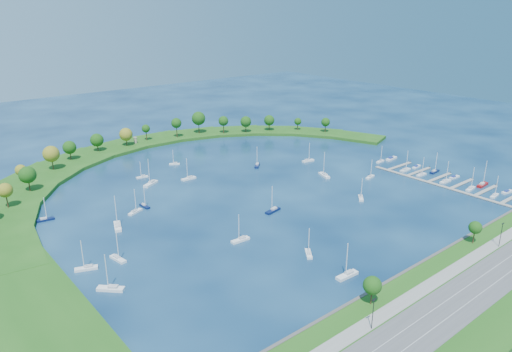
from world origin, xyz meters
TOP-DOWN VIEW (x-y plane):
  - ground at (0.00, 0.00)m, footprint 700.00×700.00m
  - south_shoreline at (0.03, -122.88)m, footprint 420.00×43.10m
  - breakwater at (-46.33, 48.72)m, footprint 286.74×247.64m
  - breakwater_trees at (-17.79, 89.34)m, footprint 240.57×87.47m
  - harbor_tower at (-12.37, 114.90)m, footprint 2.60×2.60m
  - dock_system at (85.30, -61.00)m, footprint 24.28×82.00m
  - moored_boat_0 at (-99.24, 27.43)m, footprint 7.76×3.20m
  - moored_boat_1 at (-100.97, -26.25)m, footprint 8.43×5.10m
  - moored_boat_2 at (-57.55, 13.23)m, footprint 2.42×7.06m
  - moored_boat_3 at (-39.18, 52.14)m, footprint 6.81×2.94m
  - moored_boat_4 at (23.77, 26.69)m, footprint 7.86×7.68m
  - moored_boat_5 at (-43.68, -44.13)m, footprint 8.30×2.70m
  - moored_boat_6 at (54.35, 13.99)m, footprint 8.36×3.31m
  - moored_boat_7 at (-30.40, -70.04)m, footprint 6.19×7.18m
  - moored_boat_8 at (30.91, -46.15)m, footprint 7.00×6.72m
  - moored_boat_9 at (-20.47, 33.07)m, footprint 8.60×2.57m
  - moored_boat_10 at (-31.16, -90.00)m, footprint 9.34×2.98m
  - moored_boat_11 at (-12.97, 61.51)m, footprint 6.27×4.99m
  - moored_boat_12 at (-13.68, -30.20)m, footprint 9.18×4.14m
  - moored_boat_13 at (41.71, -11.36)m, footprint 5.74×9.93m
  - moored_boat_14 at (-64.19, 9.64)m, footprint 8.08×5.22m
  - moored_boat_15 at (59.94, -29.40)m, footprint 7.41×3.36m
  - moored_boat_16 at (-40.78, 38.85)m, footprint 10.26×7.25m
  - moored_boat_17 at (-89.16, -26.93)m, footprint 3.62×8.28m
  - moored_boat_18 at (-77.28, -0.24)m, footprint 6.04×10.32m
  - moored_boat_19 at (-99.65, -44.78)m, footprint 8.38×8.35m
  - docked_boat_0 at (85.53, -87.37)m, footprint 7.74×3.13m
  - docked_boat_1 at (95.99, -89.02)m, footprint 7.77×3.24m
  - docked_boat_2 at (85.52, -74.78)m, footprint 8.55×3.50m
  - docked_boat_3 at (96.00, -75.93)m, footprint 9.62×3.43m
  - docked_boat_4 at (85.52, -60.38)m, footprint 8.25×2.46m
  - docked_boat_5 at (95.99, -59.77)m, footprint 7.62×2.58m
  - docked_boat_6 at (85.53, -45.61)m, footprint 7.46×2.32m
  - docked_boat_7 at (96.02, -47.52)m, footprint 8.33×3.10m
  - docked_boat_8 at (85.52, -35.04)m, footprint 8.40×2.68m
  - docked_boat_9 at (95.99, -35.70)m, footprint 7.95×3.28m
  - docked_boat_10 at (87.94, -15.42)m, footprint 7.28×2.91m
  - docked_boat_11 at (97.86, -16.47)m, footprint 9.97×3.91m

SIDE VIEW (x-z plane):
  - ground at x=0.00m, z-range 0.00..0.00m
  - dock_system at x=85.30m, z-range -0.45..1.15m
  - docked_boat_5 at x=95.99m, z-range -0.20..1.33m
  - docked_boat_1 at x=95.99m, z-range -0.20..1.33m
  - docked_boat_9 at x=95.99m, z-range -0.21..1.36m
  - docked_boat_11 at x=97.86m, z-range -0.26..1.72m
  - moored_boat_11 at x=-12.97m, z-range -3.83..5.51m
  - moored_boat_3 at x=-39.18m, z-range -3.99..5.69m
  - moored_boat_2 at x=-57.55m, z-range -4.24..5.96m
  - docked_boat_10 at x=87.94m, z-range -4.34..6.07m
  - moored_boat_15 at x=59.94m, z-range -4.39..6.12m
  - docked_boat_6 at x=85.53m, z-range -4.56..6.31m
  - moored_boat_7 at x=-30.40m, z-range -4.60..6.35m
  - docked_boat_0 at x=85.53m, z-range -4.65..6.41m
  - moored_boat_0 at x=-99.24m, z-range -4.65..6.41m
  - moored_boat_8 at x=30.91m, z-range -4.69..6.46m
  - moored_boat_14 at x=-64.19m, z-range -4.89..6.68m
  - moored_boat_17 at x=-89.16m, z-range -4.99..6.79m
  - moored_boat_6 at x=54.35m, z-range -5.08..6.89m
  - docked_boat_7 at x=96.02m, z-range -5.08..6.89m
  - moored_boat_1 at x=-100.97m, z-range -5.09..6.90m
  - moored_boat_5 at x=-43.68m, z-range -5.12..6.94m
  - docked_boat_4 at x=85.52m, z-range -5.13..6.94m
  - docked_boat_2 at x=85.52m, z-range -5.19..7.01m
  - docked_boat_8 at x=85.52m, z-range -5.19..7.02m
  - moored_boat_9 at x=-20.47m, z-range -5.36..7.21m
  - moored_boat_4 at x=23.77m, z-range -5.38..7.23m
  - moored_boat_12 at x=-13.68m, z-range -5.58..7.45m
  - moored_boat_10 at x=-31.16m, z-range -5.84..7.75m
  - moored_boat_19 at x=-99.65m, z-range -5.84..7.75m
  - docked_boat_3 at x=96.00m, z-range -5.97..7.89m
  - moored_boat_13 at x=41.71m, z-range -6.07..8.02m
  - breakwater at x=-46.33m, z-range -0.01..1.99m
  - moored_boat_18 at x=-77.28m, z-range -6.33..8.32m
  - south_shoreline at x=0.03m, z-range -4.80..6.80m
  - moored_boat_16 at x=-40.78m, z-range -6.43..8.43m
  - harbor_tower at x=-12.37m, z-range 2.05..6.31m
  - breakwater_trees at x=-17.79m, z-range 2.76..19.01m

